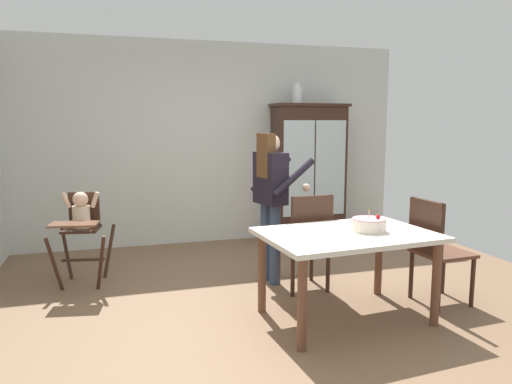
% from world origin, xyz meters
% --- Properties ---
extents(ground_plane, '(6.24, 6.24, 0.00)m').
position_xyz_m(ground_plane, '(0.00, 0.00, 0.00)').
color(ground_plane, brown).
extents(wall_back, '(5.32, 0.06, 2.70)m').
position_xyz_m(wall_back, '(0.00, 2.63, 1.35)').
color(wall_back, silver).
rests_on(wall_back, ground_plane).
extents(china_cabinet, '(1.04, 0.48, 1.89)m').
position_xyz_m(china_cabinet, '(1.30, 2.37, 0.95)').
color(china_cabinet, '#382116').
rests_on(china_cabinet, ground_plane).
extents(ceramic_vase, '(0.13, 0.13, 0.27)m').
position_xyz_m(ceramic_vase, '(1.12, 2.37, 2.01)').
color(ceramic_vase, white).
rests_on(ceramic_vase, china_cabinet).
extents(high_chair_with_toddler, '(0.67, 0.76, 0.95)m').
position_xyz_m(high_chair_with_toddler, '(-1.65, 1.22, 0.65)').
color(high_chair_with_toddler, '#382116').
rests_on(high_chair_with_toddler, ground_plane).
extents(adult_person, '(0.60, 0.58, 1.53)m').
position_xyz_m(adult_person, '(0.20, 0.73, 0.97)').
color(adult_person, '#33425B').
rests_on(adult_person, ground_plane).
extents(dining_table, '(1.45, 1.05, 0.74)m').
position_xyz_m(dining_table, '(0.50, -0.34, 0.64)').
color(dining_table, silver).
rests_on(dining_table, ground_plane).
extents(birthday_cake, '(0.28, 0.28, 0.19)m').
position_xyz_m(birthday_cake, '(0.69, -0.35, 0.79)').
color(birthday_cake, beige).
rests_on(birthday_cake, dining_table).
extents(dining_chair_far_side, '(0.45, 0.45, 0.96)m').
position_xyz_m(dining_chair_far_side, '(0.44, 0.35, 0.56)').
color(dining_chair_far_side, '#382116').
rests_on(dining_chair_far_side, ground_plane).
extents(dining_chair_right_end, '(0.46, 0.46, 0.96)m').
position_xyz_m(dining_chair_right_end, '(1.40, -0.27, 0.56)').
color(dining_chair_right_end, '#382116').
rests_on(dining_chair_right_end, ground_plane).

